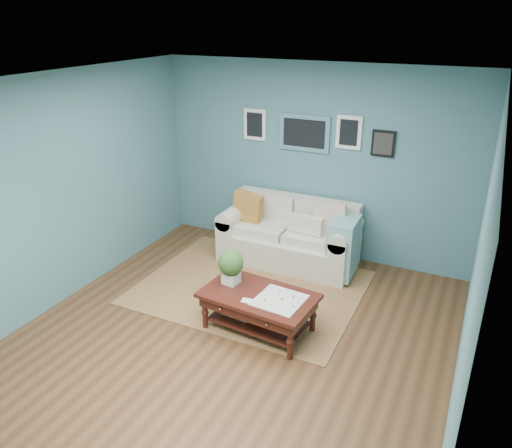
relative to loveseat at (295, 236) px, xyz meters
The scene contains 4 objects.
room_shell 2.19m from the loveseat, 88.47° to the right, with size 5.00×5.02×2.70m.
area_rug 1.03m from the loveseat, 104.79° to the right, with size 2.74×2.19×0.01m, color brown.
loveseat is the anchor object (origin of this frame).
coffee_table 1.70m from the loveseat, 83.90° to the right, with size 1.28×0.82×0.86m.
Camera 1 is at (2.18, -3.91, 3.28)m, focal length 35.00 mm.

